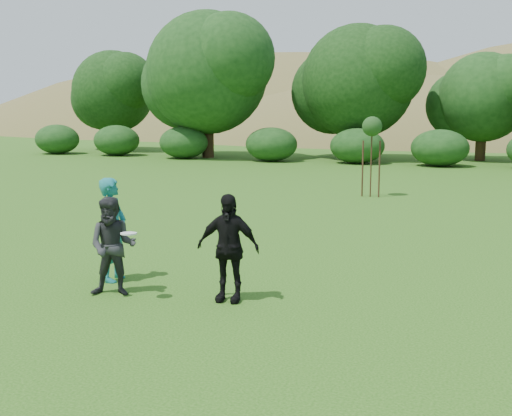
# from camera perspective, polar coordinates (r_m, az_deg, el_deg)

# --- Properties ---
(ground) EXTENTS (120.00, 120.00, 0.00)m
(ground) POSITION_cam_1_polar(r_m,az_deg,el_deg) (10.99, -5.95, -7.97)
(ground) COLOR #19470C
(ground) RESTS_ON ground
(player_teal) EXTENTS (0.58, 0.77, 1.92)m
(player_teal) POSITION_cam_1_polar(r_m,az_deg,el_deg) (12.10, -12.59, -1.88)
(player_teal) COLOR #196C71
(player_teal) RESTS_ON ground
(player_grey) EXTENTS (1.00, 0.89, 1.70)m
(player_grey) POSITION_cam_1_polar(r_m,az_deg,el_deg) (11.17, -12.61, -3.36)
(player_grey) COLOR #292A2C
(player_grey) RESTS_ON ground
(player_black) EXTENTS (1.10, 0.57, 1.80)m
(player_black) POSITION_cam_1_polar(r_m,az_deg,el_deg) (10.59, -2.51, -3.54)
(player_black) COLOR black
(player_black) RESTS_ON ground
(frisbee) EXTENTS (0.27, 0.27, 0.04)m
(frisbee) POSITION_cam_1_polar(r_m,az_deg,el_deg) (10.69, -11.26, -2.24)
(frisbee) COLOR white
(frisbee) RESTS_ON ground
(sapling) EXTENTS (0.70, 0.70, 2.85)m
(sapling) POSITION_cam_1_polar(r_m,az_deg,el_deg) (23.07, 10.28, 6.95)
(sapling) COLOR #3B2417
(sapling) RESTS_ON ground
(hillside) EXTENTS (150.00, 72.00, 52.00)m
(hillside) POSITION_cam_1_polar(r_m,az_deg,el_deg) (79.37, 17.69, -2.40)
(hillside) COLOR olive
(hillside) RESTS_ON ground
(tree_row) EXTENTS (53.92, 10.38, 9.62)m
(tree_row) POSITION_cam_1_polar(r_m,az_deg,el_deg) (38.02, 19.82, 11.04)
(tree_row) COLOR #3A2616
(tree_row) RESTS_ON ground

